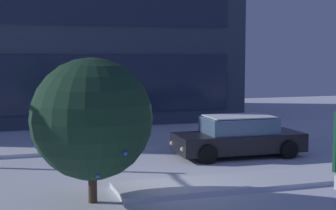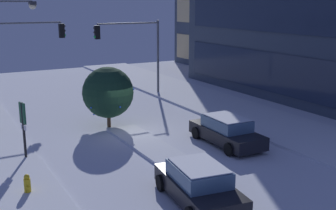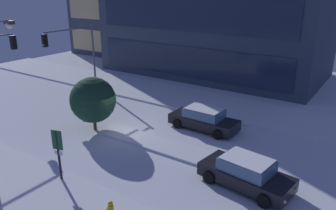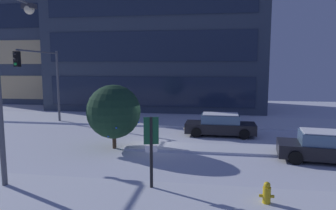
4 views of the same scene
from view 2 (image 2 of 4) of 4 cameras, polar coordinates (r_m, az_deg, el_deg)
ground at (r=24.89m, az=-4.89°, el=-3.65°), size 52.00×52.00×0.00m
curb_strip_far at (r=29.06m, az=10.07°, el=-1.16°), size 52.00×5.20×0.14m
median_strip at (r=21.78m, az=-1.67°, el=-5.94°), size 9.00×1.80×0.14m
car_near at (r=16.29m, az=4.07°, el=-10.46°), size 4.71×2.59×1.49m
car_far at (r=22.82m, az=7.76°, el=-3.46°), size 4.80×2.13×1.49m
traffic_light_corner_near_left at (r=31.34m, az=-19.17°, el=7.17°), size 0.32×5.53×6.13m
traffic_light_corner_far_left at (r=33.79m, az=-4.71°, el=8.17°), size 0.32×5.45×5.93m
street_lamp_arched at (r=26.20m, az=-21.04°, el=7.35°), size 0.68×2.96×7.51m
fire_hydrant at (r=17.77m, az=-18.15°, el=-10.06°), size 0.48×0.26×0.87m
parking_info_sign at (r=21.19m, az=-18.64°, el=-2.35°), size 0.55×0.20×2.80m
decorated_tree_median at (r=25.64m, az=-7.96°, el=1.67°), size 3.04×3.04×3.64m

